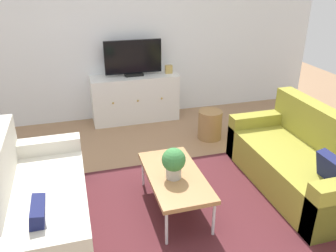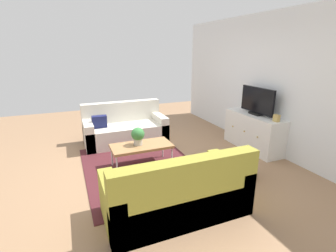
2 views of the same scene
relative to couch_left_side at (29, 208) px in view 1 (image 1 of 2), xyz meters
name	(u,v)px [view 1 (image 1 of 2)]	position (x,y,z in m)	size (l,w,h in m)	color
ground_plane	(177,200)	(1.44, 0.10, -0.29)	(10.00, 10.00, 0.00)	#997251
wall_back	(129,32)	(1.44, 2.65, 1.06)	(6.40, 0.12, 2.70)	white
area_rug	(182,208)	(1.44, -0.05, -0.28)	(2.50, 1.90, 0.01)	#4C1E23
couch_left_side	(29,208)	(0.00, 0.00, 0.00)	(0.85, 1.76, 0.87)	beige
couch_right_side	(304,163)	(2.88, 0.00, 0.00)	(0.85, 1.76, 0.87)	olive
coffee_table	(175,177)	(1.37, -0.01, 0.09)	(0.52, 1.05, 0.41)	#A37547
potted_plant	(174,162)	(1.34, -0.06, 0.29)	(0.23, 0.23, 0.31)	#B7B2A8
tv_console	(135,98)	(1.44, 2.37, 0.08)	(1.36, 0.47, 0.73)	white
flat_screen_tv	(133,58)	(1.44, 2.39, 0.72)	(0.88, 0.16, 0.55)	black
mantel_clock	(169,69)	(2.00, 2.37, 0.51)	(0.11, 0.07, 0.13)	tan
wicker_basket	(210,125)	(2.34, 1.40, -0.08)	(0.34, 0.34, 0.42)	#9E7547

